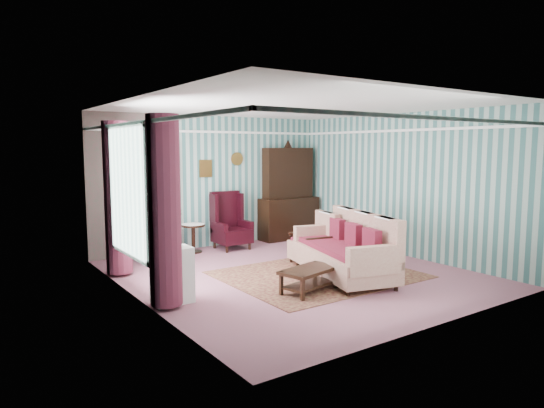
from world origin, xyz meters
TOP-DOWN VIEW (x-y plane):
  - floor at (0.00, 0.00)m, footprint 6.00×6.00m
  - room_shell at (-0.62, 0.18)m, footprint 5.53×6.02m
  - bookcase at (-1.35, 2.84)m, footprint 0.80×0.28m
  - dresser_hutch at (1.90, 2.72)m, footprint 1.50×0.56m
  - wingback_left at (-1.60, 2.45)m, footprint 0.76×0.80m
  - wingback_right at (0.15, 2.45)m, footprint 0.76×0.80m
  - seated_woman at (-1.60, 2.45)m, footprint 0.44×0.40m
  - round_side_table at (-0.70, 2.60)m, footprint 0.50×0.50m
  - nest_table at (2.47, 0.90)m, footprint 0.45×0.38m
  - plant_stand at (-2.40, -0.30)m, footprint 0.55×0.35m
  - rug at (0.30, -0.30)m, footprint 3.20×2.60m
  - sofa at (0.54, -0.66)m, footprint 1.45×2.39m
  - floral_armchair at (0.70, 0.34)m, footprint 0.98×0.96m
  - coffee_table at (-0.47, -1.00)m, footprint 1.05×0.72m
  - potted_plant_a at (-2.47, -0.38)m, footprint 0.46×0.43m
  - potted_plant_b at (-2.31, -0.16)m, footprint 0.29×0.24m
  - potted_plant_c at (-2.43, -0.21)m, footprint 0.25×0.25m

SIDE VIEW (x-z plane):
  - floor at x=0.00m, z-range 0.00..0.00m
  - rug at x=0.30m, z-range 0.00..0.01m
  - coffee_table at x=-0.47m, z-range 0.00..0.37m
  - nest_table at x=2.47m, z-range 0.00..0.54m
  - round_side_table at x=-0.70m, z-range 0.00..0.60m
  - plant_stand at x=-2.40m, z-range 0.00..0.80m
  - sofa at x=0.54m, z-range 0.00..0.92m
  - floral_armchair at x=0.70m, z-range 0.00..1.04m
  - seated_woman at x=-1.60m, z-range 0.00..1.18m
  - wingback_left at x=-1.60m, z-range 0.00..1.25m
  - wingback_right at x=0.15m, z-range 0.00..1.25m
  - potted_plant_c at x=-2.43m, z-range 0.80..1.19m
  - potted_plant_a at x=-2.47m, z-range 0.80..1.22m
  - potted_plant_b at x=-2.31m, z-range 0.80..1.32m
  - bookcase at x=-1.35m, z-range 0.00..2.24m
  - dresser_hutch at x=1.90m, z-range 0.00..2.36m
  - room_shell at x=-0.62m, z-range 0.55..3.46m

